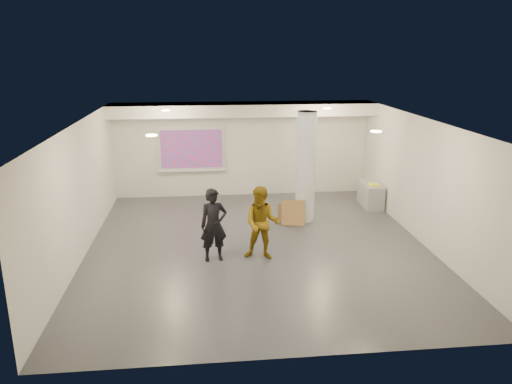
{
  "coord_description": "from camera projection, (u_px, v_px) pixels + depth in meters",
  "views": [
    {
      "loc": [
        -1.23,
        -11.05,
        4.56
      ],
      "look_at": [
        0.0,
        0.4,
        1.25
      ],
      "focal_mm": 35.0,
      "sensor_mm": 36.0,
      "label": 1
    }
  ],
  "objects": [
    {
      "name": "ceiling",
      "position": [
        258.0,
        122.0,
        11.11
      ],
      "size": [
        8.0,
        9.0,
        0.01
      ],
      "primitive_type": "cube",
      "color": "white",
      "rests_on": "floor"
    },
    {
      "name": "wall_back",
      "position": [
        242.0,
        149.0,
        15.83
      ],
      "size": [
        8.0,
        0.01,
        3.0
      ],
      "primitive_type": "cube",
      "color": "silver",
      "rests_on": "floor"
    },
    {
      "name": "floor",
      "position": [
        258.0,
        247.0,
        11.94
      ],
      "size": [
        8.0,
        9.0,
        0.01
      ],
      "primitive_type": "cube",
      "color": "#36383E",
      "rests_on": "ground"
    },
    {
      "name": "papers_stack",
      "position": [
        374.0,
        184.0,
        14.71
      ],
      "size": [
        0.31,
        0.38,
        0.02
      ],
      "primitive_type": "cube",
      "rotation": [
        0.0,
        0.0,
        -0.12
      ],
      "color": "white",
      "rests_on": "credenza"
    },
    {
      "name": "man",
      "position": [
        262.0,
        223.0,
        11.07
      ],
      "size": [
        0.94,
        0.8,
        1.67
      ],
      "primitive_type": "imported",
      "rotation": [
        0.0,
        0.0,
        -0.23
      ],
      "color": "#8E6A12",
      "rests_on": "floor"
    },
    {
      "name": "credenza",
      "position": [
        371.0,
        195.0,
        14.94
      ],
      "size": [
        0.56,
        1.24,
        0.71
      ],
      "primitive_type": "cube",
      "rotation": [
        0.0,
        0.0,
        -0.04
      ],
      "color": "#95999B",
      "rests_on": "floor"
    },
    {
      "name": "cardboard_front",
      "position": [
        286.0,
        213.0,
        13.62
      ],
      "size": [
        0.47,
        0.26,
        0.49
      ],
      "primitive_type": "cube",
      "rotation": [
        -0.18,
        0.0,
        -0.3
      ],
      "color": "olive",
      "rests_on": "floor"
    },
    {
      "name": "column",
      "position": [
        306.0,
        167.0,
        13.4
      ],
      "size": [
        0.52,
        0.52,
        3.0
      ],
      "primitive_type": "cylinder",
      "color": "silver",
      "rests_on": "floor"
    },
    {
      "name": "postit_pad",
      "position": [
        374.0,
        185.0,
        14.58
      ],
      "size": [
        0.26,
        0.33,
        0.03
      ],
      "primitive_type": "cube",
      "rotation": [
        0.0,
        0.0,
        0.12
      ],
      "color": "#EEFF1A",
      "rests_on": "credenza"
    },
    {
      "name": "wall_front",
      "position": [
        292.0,
        268.0,
        7.23
      ],
      "size": [
        8.0,
        0.01,
        3.0
      ],
      "primitive_type": "cube",
      "color": "silver",
      "rests_on": "floor"
    },
    {
      "name": "wall_left",
      "position": [
        80.0,
        191.0,
        11.12
      ],
      "size": [
        0.01,
        9.0,
        3.0
      ],
      "primitive_type": "cube",
      "color": "silver",
      "rests_on": "floor"
    },
    {
      "name": "downlight_nw",
      "position": [
        166.0,
        110.0,
        13.28
      ],
      "size": [
        0.22,
        0.22,
        0.02
      ],
      "primitive_type": "cylinder",
      "color": "#FCF08C",
      "rests_on": "ceiling"
    },
    {
      "name": "downlight_ne",
      "position": [
        327.0,
        108.0,
        13.73
      ],
      "size": [
        0.22,
        0.22,
        0.02
      ],
      "primitive_type": "cylinder",
      "color": "#FCF08C",
      "rests_on": "ceiling"
    },
    {
      "name": "downlight_sw",
      "position": [
        152.0,
        135.0,
        9.46
      ],
      "size": [
        0.22,
        0.22,
        0.02
      ],
      "primitive_type": "cylinder",
      "color": "#FCF08C",
      "rests_on": "ceiling"
    },
    {
      "name": "soffit_band",
      "position": [
        243.0,
        109.0,
        14.94
      ],
      "size": [
        8.0,
        1.1,
        0.36
      ],
      "primitive_type": "cube",
      "color": "white",
      "rests_on": "ceiling"
    },
    {
      "name": "downlight_se",
      "position": [
        376.0,
        131.0,
        9.91
      ],
      "size": [
        0.22,
        0.22,
        0.02
      ],
      "primitive_type": "cylinder",
      "color": "#FCF08C",
      "rests_on": "ceiling"
    },
    {
      "name": "wall_right",
      "position": [
        424.0,
        182.0,
        11.94
      ],
      "size": [
        0.01,
        9.0,
        3.0
      ],
      "primitive_type": "cube",
      "color": "silver",
      "rests_on": "floor"
    },
    {
      "name": "cardboard_back",
      "position": [
        293.0,
        213.0,
        13.33
      ],
      "size": [
        0.65,
        0.32,
        0.67
      ],
      "primitive_type": "cube",
      "rotation": [
        -0.28,
        0.0,
        -0.13
      ],
      "color": "olive",
      "rests_on": "floor"
    },
    {
      "name": "projection_screen",
      "position": [
        191.0,
        150.0,
        15.61
      ],
      "size": [
        2.1,
        0.13,
        1.42
      ],
      "color": "silver",
      "rests_on": "wall_back"
    },
    {
      "name": "woman",
      "position": [
        214.0,
        225.0,
        10.98
      ],
      "size": [
        0.66,
        0.49,
        1.65
      ],
      "primitive_type": "imported",
      "rotation": [
        0.0,
        0.0,
        0.16
      ],
      "color": "black",
      "rests_on": "floor"
    }
  ]
}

